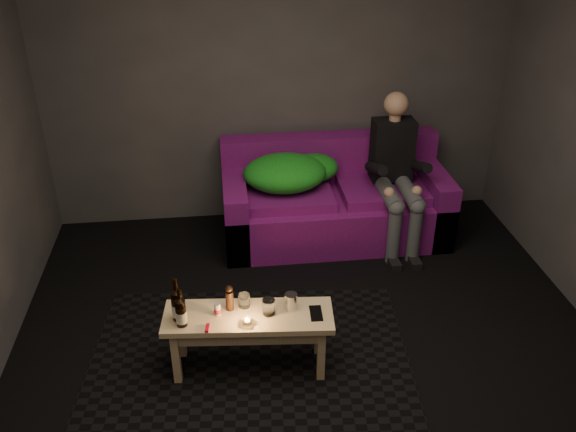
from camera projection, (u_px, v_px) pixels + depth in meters
name	position (u px, v px, depth m)	size (l,w,h in m)	color
floor	(319.00, 383.00, 3.82)	(4.50, 4.50, 0.00)	black
room	(312.00, 108.00, 3.42)	(4.50, 4.50, 4.50)	silver
rug	(250.00, 361.00, 3.99)	(2.09, 1.52, 0.01)	black
sofa	(333.00, 203.00, 5.29)	(1.90, 0.85, 0.82)	#6B0E5C
green_blanket	(289.00, 172.00, 5.09)	(0.84, 0.57, 0.28)	#157817
person	(396.00, 170.00, 5.03)	(0.34, 0.79, 1.27)	black
coffee_table	(249.00, 324.00, 3.78)	(1.07, 0.42, 0.43)	#DAB080
beer_bottle_a	(177.00, 304.00, 3.65)	(0.07, 0.07, 0.29)	black
beer_bottle_b	(181.00, 312.00, 3.60)	(0.07, 0.07, 0.27)	black
salt_shaker	(217.00, 309.00, 3.72)	(0.04, 0.04, 0.08)	silver
pepper_mill	(230.00, 300.00, 3.75)	(0.05, 0.05, 0.13)	black
tumbler_back	(244.00, 301.00, 3.79)	(0.07, 0.07, 0.09)	white
tealight	(247.00, 321.00, 3.65)	(0.06, 0.06, 0.04)	white
tumbler_front	(269.00, 307.00, 3.72)	(0.08, 0.08, 0.10)	white
steel_cup	(291.00, 302.00, 3.76)	(0.08, 0.08, 0.11)	#B6B9BE
smartphone	(316.00, 313.00, 3.74)	(0.07, 0.15, 0.01)	black
red_lighter	(207.00, 328.00, 3.62)	(0.02, 0.07, 0.01)	#B90B1D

